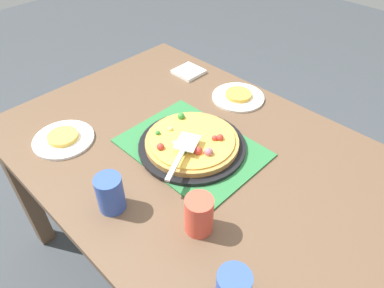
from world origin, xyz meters
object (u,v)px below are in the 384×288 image
object	(u,v)px
plate_near_left	(238,97)
napkin_stack	(189,72)
served_slice_right	(63,137)
served_slice_left	(238,95)
cup_corner	(110,193)
pizza_server	(182,151)
pizza_pan	(192,145)
pizza	(192,141)
plate_far_right	(64,139)
cup_near	(199,215)

from	to	relation	value
plate_near_left	napkin_stack	size ratio (longest dim) A/B	1.83
plate_near_left	served_slice_right	world-z (taller)	served_slice_right
served_slice_left	plate_near_left	bearing A→B (deg)	0.00
cup_corner	napkin_stack	world-z (taller)	cup_corner
cup_corner	pizza_server	bearing A→B (deg)	-96.34
pizza_pan	cup_corner	distance (m)	0.36
pizza	napkin_stack	distance (m)	0.53
plate_far_right	pizza_server	xyz separation A→B (m)	(-0.41, -0.21, 0.07)
pizza_pan	served_slice_left	xyz separation A→B (m)	(0.08, -0.36, 0.01)
plate_far_right	cup_corner	xyz separation A→B (m)	(-0.38, 0.06, 0.06)
pizza	plate_near_left	world-z (taller)	pizza
served_slice_left	cup_near	bearing A→B (deg)	119.23
served_slice_left	pizza_server	world-z (taller)	pizza_server
cup_corner	served_slice_right	bearing A→B (deg)	-8.43
served_slice_left	pizza_pan	bearing A→B (deg)	102.72
plate_far_right	cup_corner	world-z (taller)	cup_corner
pizza_pan	pizza	bearing A→B (deg)	122.06
plate_near_left	served_slice_left	bearing A→B (deg)	0.00
plate_near_left	cup_near	world-z (taller)	cup_near
pizza	cup_corner	world-z (taller)	cup_corner
plate_near_left	cup_corner	world-z (taller)	cup_corner
served_slice_right	cup_corner	xyz separation A→B (m)	(-0.38, 0.06, 0.04)
pizza_server	napkin_stack	world-z (taller)	pizza_server
pizza	plate_far_right	world-z (taller)	pizza
plate_near_left	pizza_server	bearing A→B (deg)	105.44
plate_far_right	served_slice_left	bearing A→B (deg)	-113.23
plate_near_left	cup_corner	distance (m)	0.73
cup_near	cup_corner	bearing A→B (deg)	27.77
served_slice_left	cup_near	xyz separation A→B (m)	(-0.33, 0.59, 0.04)
served_slice_left	napkin_stack	distance (m)	0.30
cup_corner	pizza_server	xyz separation A→B (m)	(-0.03, -0.27, 0.01)
pizza_pan	plate_far_right	distance (m)	0.47
napkin_stack	plate_far_right	bearing A→B (deg)	91.11
pizza_pan	served_slice_left	world-z (taller)	served_slice_left
napkin_stack	cup_corner	bearing A→B (deg)	118.62
plate_near_left	cup_near	xyz separation A→B (m)	(-0.33, 0.59, 0.06)
plate_far_right	plate_near_left	bearing A→B (deg)	-113.23
plate_far_right	napkin_stack	world-z (taller)	napkin_stack
pizza	plate_far_right	xyz separation A→B (m)	(0.37, 0.30, -0.03)
served_slice_right	served_slice_left	bearing A→B (deg)	-113.23
pizza_pan	pizza_server	size ratio (longest dim) A/B	1.68
cup_near	cup_corner	world-z (taller)	same
plate_far_right	cup_corner	distance (m)	0.39
pizza	napkin_stack	bearing A→B (deg)	-44.01
pizza	served_slice_right	bearing A→B (deg)	38.89
plate_far_right	cup_near	bearing A→B (deg)	-173.67
pizza_pan	cup_near	distance (m)	0.34
pizza_pan	cup_near	xyz separation A→B (m)	(-0.25, 0.23, 0.05)
plate_near_left	napkin_stack	distance (m)	0.30
pizza_server	napkin_stack	bearing A→B (deg)	-47.10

